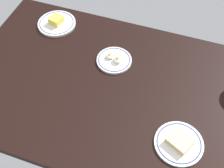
{
  "coord_description": "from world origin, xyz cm",
  "views": [
    {
      "loc": [
        28.99,
        -82.95,
        123.06
      ],
      "look_at": [
        0.0,
        0.0,
        6.0
      ],
      "focal_mm": 47.47,
      "sensor_mm": 36.0,
      "label": 1
    }
  ],
  "objects": [
    {
      "name": "dining_table",
      "position": [
        0.0,
        0.0,
        2.0
      ],
      "size": [
        153.23,
        96.02,
        4.0
      ],
      "primitive_type": "cube",
      "color": "black",
      "rests_on": "ground"
    },
    {
      "name": "plate_cheese",
      "position": [
        -45.96,
        32.39,
        5.26
      ],
      "size": [
        22.3,
        22.3,
        5.3
      ],
      "color": "white",
      "rests_on": "dining_table"
    },
    {
      "name": "plate_sandwich",
      "position": [
        37.81,
        -19.92,
        5.23
      ],
      "size": [
        21.59,
        21.59,
        4.26
      ],
      "color": "white",
      "rests_on": "dining_table"
    },
    {
      "name": "plate_eggs",
      "position": [
        -4.47,
        16.29,
        5.05
      ],
      "size": [
        18.75,
        18.75,
        4.62
      ],
      "color": "white",
      "rests_on": "dining_table"
    }
  ]
}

